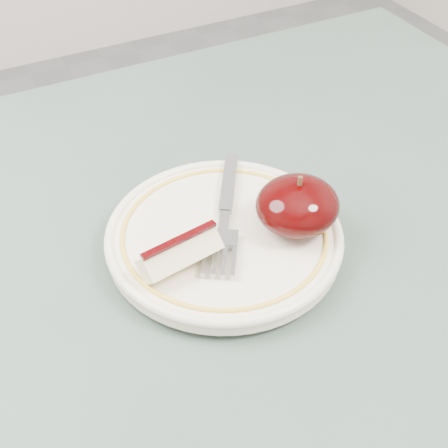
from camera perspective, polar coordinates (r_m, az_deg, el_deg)
name	(u,v)px	position (r m, az deg, el deg)	size (l,w,h in m)	color
table	(268,401)	(0.55, 4.07, -15.87)	(0.90, 0.90, 0.75)	brown
plate	(224,236)	(0.54, 0.00, -1.11)	(0.20, 0.20, 0.02)	#EEE3C8
apple_half	(297,205)	(0.53, 6.73, 1.70)	(0.07, 0.07, 0.05)	black
apple_wedge	(180,254)	(0.49, -4.03, -2.72)	(0.07, 0.04, 0.03)	#FFF2BB
fork	(225,213)	(0.54, 0.10, 1.04)	(0.10, 0.15, 0.00)	#95979D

